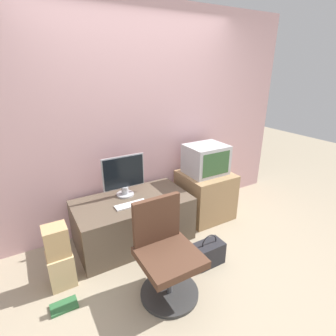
{
  "coord_description": "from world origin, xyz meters",
  "views": [
    {
      "loc": [
        -1.26,
        -1.53,
        1.92
      ],
      "look_at": [
        0.21,
        0.99,
        0.78
      ],
      "focal_mm": 28.0,
      "sensor_mm": 36.0,
      "label": 1
    }
  ],
  "objects_px": {
    "office_chair": "(166,256)",
    "keyboard": "(131,205)",
    "crt_tv": "(206,159)",
    "handbag": "(209,253)",
    "book": "(64,306)",
    "mouse": "(152,199)",
    "cardboard_box_lower": "(61,268)",
    "main_monitor": "(124,176)"
  },
  "relations": [
    {
      "from": "crt_tv",
      "to": "cardboard_box_lower",
      "type": "distance_m",
      "value": 2.02
    },
    {
      "from": "main_monitor",
      "to": "mouse",
      "type": "relative_size",
      "value": 8.24
    },
    {
      "from": "office_chair",
      "to": "book",
      "type": "relative_size",
      "value": 3.97
    },
    {
      "from": "main_monitor",
      "to": "keyboard",
      "type": "height_order",
      "value": "main_monitor"
    },
    {
      "from": "handbag",
      "to": "keyboard",
      "type": "bearing_deg",
      "value": 131.24
    },
    {
      "from": "crt_tv",
      "to": "handbag",
      "type": "xyz_separation_m",
      "value": [
        -0.54,
        -0.8,
        -0.68
      ]
    },
    {
      "from": "keyboard",
      "to": "cardboard_box_lower",
      "type": "xyz_separation_m",
      "value": [
        -0.79,
        -0.17,
        -0.37
      ]
    },
    {
      "from": "cardboard_box_lower",
      "to": "book",
      "type": "bearing_deg",
      "value": -99.37
    },
    {
      "from": "keyboard",
      "to": "book",
      "type": "height_order",
      "value": "keyboard"
    },
    {
      "from": "handbag",
      "to": "main_monitor",
      "type": "bearing_deg",
      "value": 120.47
    },
    {
      "from": "office_chair",
      "to": "book",
      "type": "height_order",
      "value": "office_chair"
    },
    {
      "from": "mouse",
      "to": "crt_tv",
      "type": "bearing_deg",
      "value": 10.73
    },
    {
      "from": "main_monitor",
      "to": "office_chair",
      "type": "bearing_deg",
      "value": -91.25
    },
    {
      "from": "crt_tv",
      "to": "office_chair",
      "type": "bearing_deg",
      "value": -141.15
    },
    {
      "from": "main_monitor",
      "to": "mouse",
      "type": "bearing_deg",
      "value": -51.63
    },
    {
      "from": "crt_tv",
      "to": "mouse",
      "type": "bearing_deg",
      "value": -169.27
    },
    {
      "from": "book",
      "to": "cardboard_box_lower",
      "type": "bearing_deg",
      "value": 80.63
    },
    {
      "from": "keyboard",
      "to": "mouse",
      "type": "xyz_separation_m",
      "value": [
        0.25,
        -0.01,
        0.01
      ]
    },
    {
      "from": "main_monitor",
      "to": "handbag",
      "type": "bearing_deg",
      "value": -59.53
    },
    {
      "from": "crt_tv",
      "to": "handbag",
      "type": "distance_m",
      "value": 1.18
    },
    {
      "from": "main_monitor",
      "to": "handbag",
      "type": "relative_size",
      "value": 1.42
    },
    {
      "from": "mouse",
      "to": "book",
      "type": "relative_size",
      "value": 0.27
    },
    {
      "from": "main_monitor",
      "to": "crt_tv",
      "type": "height_order",
      "value": "main_monitor"
    },
    {
      "from": "main_monitor",
      "to": "keyboard",
      "type": "relative_size",
      "value": 1.42
    },
    {
      "from": "mouse",
      "to": "handbag",
      "type": "distance_m",
      "value": 0.82
    },
    {
      "from": "office_chair",
      "to": "handbag",
      "type": "distance_m",
      "value": 0.61
    },
    {
      "from": "mouse",
      "to": "crt_tv",
      "type": "distance_m",
      "value": 0.92
    },
    {
      "from": "main_monitor",
      "to": "handbag",
      "type": "distance_m",
      "value": 1.23
    },
    {
      "from": "handbag",
      "to": "book",
      "type": "distance_m",
      "value": 1.42
    },
    {
      "from": "mouse",
      "to": "cardboard_box_lower",
      "type": "height_order",
      "value": "mouse"
    },
    {
      "from": "main_monitor",
      "to": "cardboard_box_lower",
      "type": "height_order",
      "value": "main_monitor"
    },
    {
      "from": "keyboard",
      "to": "crt_tv",
      "type": "xyz_separation_m",
      "value": [
        1.11,
        0.15,
        0.27
      ]
    },
    {
      "from": "mouse",
      "to": "crt_tv",
      "type": "xyz_separation_m",
      "value": [
        0.86,
        0.16,
        0.27
      ]
    },
    {
      "from": "office_chair",
      "to": "keyboard",
      "type": "bearing_deg",
      "value": 91.08
    },
    {
      "from": "keyboard",
      "to": "book",
      "type": "relative_size",
      "value": 1.57
    },
    {
      "from": "cardboard_box_lower",
      "to": "handbag",
      "type": "xyz_separation_m",
      "value": [
        1.35,
        -0.48,
        -0.04
      ]
    },
    {
      "from": "mouse",
      "to": "cardboard_box_lower",
      "type": "xyz_separation_m",
      "value": [
        -1.03,
        -0.16,
        -0.37
      ]
    },
    {
      "from": "crt_tv",
      "to": "office_chair",
      "type": "distance_m",
      "value": 1.47
    },
    {
      "from": "cardboard_box_lower",
      "to": "handbag",
      "type": "height_order",
      "value": "handbag"
    },
    {
      "from": "keyboard",
      "to": "cardboard_box_lower",
      "type": "distance_m",
      "value": 0.88
    },
    {
      "from": "main_monitor",
      "to": "office_chair",
      "type": "relative_size",
      "value": 0.56
    },
    {
      "from": "keyboard",
      "to": "handbag",
      "type": "distance_m",
      "value": 0.95
    }
  ]
}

